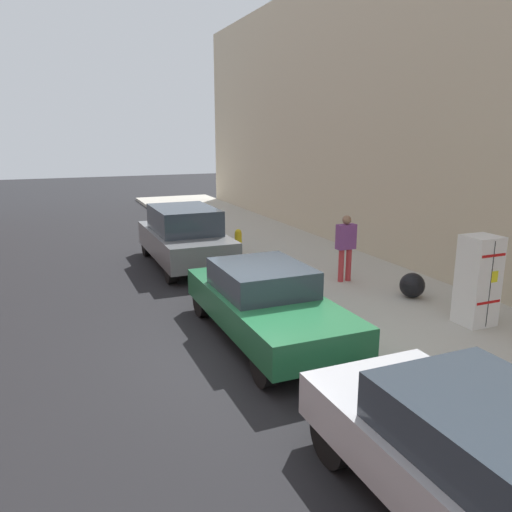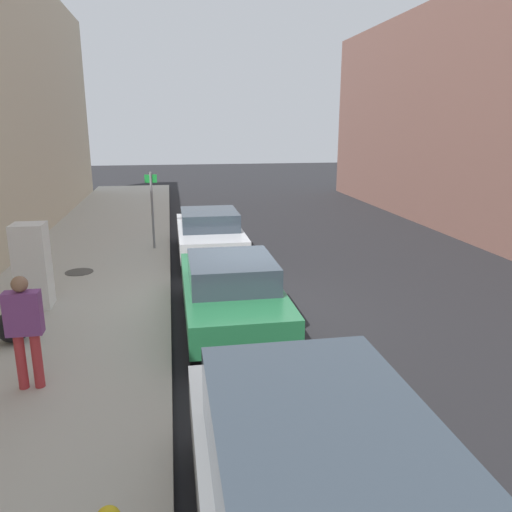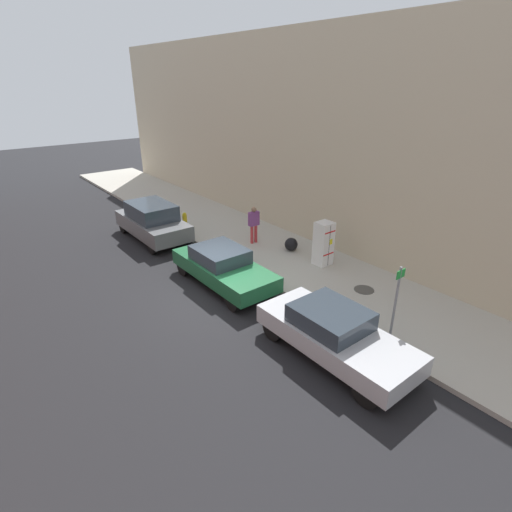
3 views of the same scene
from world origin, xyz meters
name	(u,v)px [view 2 (image 2 of 3)]	position (x,y,z in m)	size (l,w,h in m)	color
ground_plane	(256,314)	(0.00, 0.00, 0.00)	(80.00, 80.00, 0.00)	black
sidewalk_slab	(61,322)	(-3.89, 0.00, 0.08)	(4.25, 44.00, 0.15)	#B2ADA0
discarded_refrigerator	(33,266)	(-4.52, 0.80, 1.03)	(0.64, 0.60, 1.76)	white
manhole_cover	(79,272)	(-4.08, 3.23, 0.16)	(0.70, 0.70, 0.02)	#47443F
street_sign_post	(152,206)	(-2.24, 5.54, 1.46)	(0.36, 0.07, 2.32)	slate
trash_bag	(13,326)	(-4.47, -0.98, 0.44)	(0.57, 0.57, 0.57)	black
pedestrian_walking_far	(25,324)	(-3.76, -2.69, 1.13)	(0.49, 0.23, 1.68)	#B73338
parked_suv_gray	(316,499)	(-0.59, -6.34, 0.88)	(1.90, 4.45, 1.73)	slate
parked_sedan_green	(231,289)	(-0.59, -0.47, 0.73)	(1.80, 4.49, 1.40)	#1E6038
parked_sedan_silver	(209,232)	(-0.59, 4.86, 0.74)	(1.82, 4.52, 1.41)	silver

